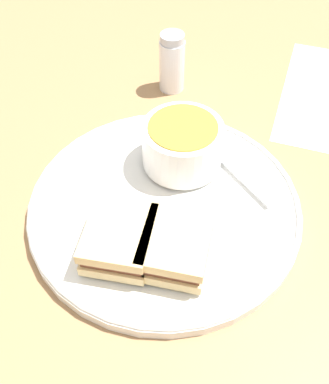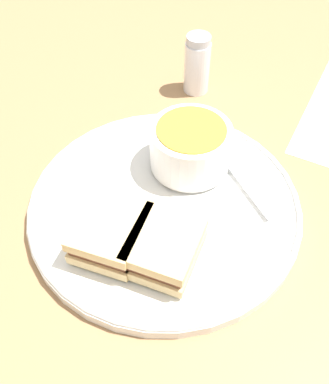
# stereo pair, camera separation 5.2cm
# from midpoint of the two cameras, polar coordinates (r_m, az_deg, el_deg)

# --- Properties ---
(ground_plane) EXTENTS (2.40, 2.40, 0.00)m
(ground_plane) POSITION_cam_midpoint_polar(r_m,az_deg,el_deg) (0.55, 2.72, -2.47)
(ground_plane) COLOR #9E754C
(plate) EXTENTS (0.33, 0.33, 0.02)m
(plate) POSITION_cam_midpoint_polar(r_m,az_deg,el_deg) (0.54, 2.76, -1.84)
(plate) COLOR white
(plate) RESTS_ON ground_plane
(soup_bowl) EXTENTS (0.10, 0.10, 0.06)m
(soup_bowl) POSITION_cam_midpoint_polar(r_m,az_deg,el_deg) (0.56, 6.01, 5.63)
(soup_bowl) COLOR white
(soup_bowl) RESTS_ON plate
(spoon) EXTENTS (0.12, 0.07, 0.01)m
(spoon) POSITION_cam_midpoint_polar(r_m,az_deg,el_deg) (0.58, 10.65, 3.49)
(spoon) COLOR silver
(spoon) RESTS_ON plate
(sandwich_half_near) EXTENTS (0.09, 0.10, 0.04)m
(sandwich_half_near) POSITION_cam_midpoint_polar(r_m,az_deg,el_deg) (0.48, -3.78, -5.37)
(sandwich_half_near) COLOR #DBBC7F
(sandwich_half_near) RESTS_ON plate
(sandwich_half_far) EXTENTS (0.09, 0.10, 0.04)m
(sandwich_half_far) POSITION_cam_midpoint_polar(r_m,az_deg,el_deg) (0.47, 3.14, -7.17)
(sandwich_half_far) COLOR #DBBC7F
(sandwich_half_far) RESTS_ON plate
(salt_shaker) EXTENTS (0.04, 0.04, 0.09)m
(salt_shaker) POSITION_cam_midpoint_polar(r_m,az_deg,el_deg) (0.70, 6.37, 15.70)
(salt_shaker) COLOR silver
(salt_shaker) RESTS_ON ground_plane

